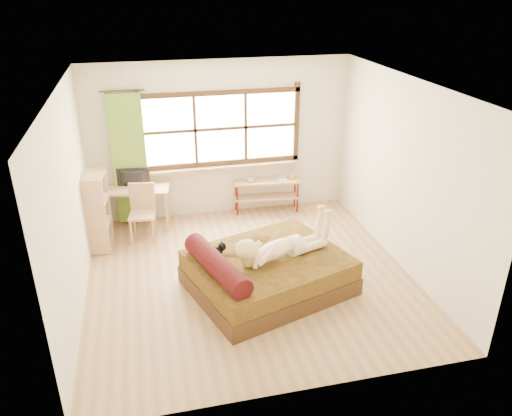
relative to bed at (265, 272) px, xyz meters
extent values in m
plane|color=#9E754C|center=(-0.14, 0.37, -0.27)|extent=(4.50, 4.50, 0.00)
plane|color=white|center=(-0.14, 0.37, 2.43)|extent=(4.50, 4.50, 0.00)
plane|color=silver|center=(-0.14, 2.62, 1.08)|extent=(4.50, 0.00, 4.50)
plane|color=silver|center=(-0.14, -1.88, 1.08)|extent=(4.50, 0.00, 4.50)
plane|color=silver|center=(-2.39, 0.37, 1.08)|extent=(0.00, 4.50, 4.50)
plane|color=silver|center=(2.11, 0.37, 1.08)|extent=(0.00, 4.50, 4.50)
cube|color=#FFEDBF|center=(-0.14, 2.61, 1.28)|extent=(2.60, 0.01, 1.30)
cube|color=tan|center=(-0.14, 2.54, 0.61)|extent=(2.80, 0.16, 0.04)
cube|color=#538925|center=(-1.69, 2.50, 0.88)|extent=(0.55, 0.10, 2.20)
cube|color=#32200F|center=(0.05, 0.02, -0.15)|extent=(2.38, 2.13, 0.25)
cube|color=#331B0B|center=(0.05, 0.02, 0.10)|extent=(2.33, 2.09, 0.25)
cylinder|color=black|center=(-0.69, -0.23, 0.35)|extent=(0.68, 1.37, 0.28)
cube|color=tan|center=(-1.67, 2.32, 0.43)|extent=(1.22, 0.69, 0.04)
cube|color=tan|center=(-2.22, 2.18, 0.08)|extent=(0.05, 0.05, 0.69)
cube|color=tan|center=(-1.17, 2.03, 0.08)|extent=(0.05, 0.05, 0.69)
cube|color=tan|center=(-2.16, 2.60, 0.08)|extent=(0.05, 0.05, 0.69)
cube|color=tan|center=(-1.12, 2.45, 0.08)|extent=(0.05, 0.05, 0.69)
imported|color=black|center=(-1.67, 2.37, 0.61)|extent=(0.54, 0.15, 0.31)
cube|color=tan|center=(-1.57, 1.87, 0.15)|extent=(0.46, 0.46, 0.04)
cube|color=tan|center=(-1.54, 2.05, 0.40)|extent=(0.40, 0.10, 0.46)
cube|color=tan|center=(-1.76, 1.72, -0.07)|extent=(0.04, 0.04, 0.40)
cube|color=tan|center=(-1.42, 1.67, -0.07)|extent=(0.04, 0.04, 0.40)
cube|color=tan|center=(-1.72, 2.06, -0.07)|extent=(0.04, 0.04, 0.40)
cube|color=tan|center=(-1.37, 2.01, -0.07)|extent=(0.04, 0.04, 0.40)
cube|color=tan|center=(0.64, 2.44, 0.30)|extent=(1.21, 0.42, 0.04)
cube|color=tan|center=(0.64, 2.44, 0.01)|extent=(1.21, 0.42, 0.03)
cylinder|color=#6C0B09|center=(0.08, 2.37, 0.03)|extent=(0.04, 0.04, 0.59)
cylinder|color=#6C0B09|center=(1.17, 2.26, 0.03)|extent=(0.04, 0.04, 0.59)
cylinder|color=#6C0B09|center=(0.11, 2.61, 0.03)|extent=(0.04, 0.04, 0.59)
cylinder|color=#6C0B09|center=(1.19, 2.50, 0.03)|extent=(0.04, 0.04, 0.59)
cube|color=#B86F2E|center=(1.08, 2.39, 0.36)|extent=(0.11, 0.11, 0.08)
imported|color=gray|center=(0.34, 2.44, 0.37)|extent=(0.13, 0.13, 0.10)
imported|color=gray|center=(0.84, 2.44, 0.33)|extent=(0.18, 0.24, 0.02)
cube|color=tan|center=(-2.22, 1.71, -0.22)|extent=(0.34, 0.53, 0.03)
cube|color=tan|center=(-2.22, 1.71, 0.16)|extent=(0.34, 0.53, 0.03)
cube|color=tan|center=(-2.22, 1.71, 0.55)|extent=(0.34, 0.53, 0.03)
cube|color=tan|center=(-2.22, 1.71, 0.93)|extent=(0.34, 0.53, 0.03)
cube|color=tan|center=(-2.24, 1.46, 0.35)|extent=(0.30, 0.05, 1.23)
cube|color=tan|center=(-2.20, 1.96, 0.35)|extent=(0.30, 0.05, 1.23)
camera|label=1|loc=(-1.43, -5.56, 3.63)|focal=35.00mm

